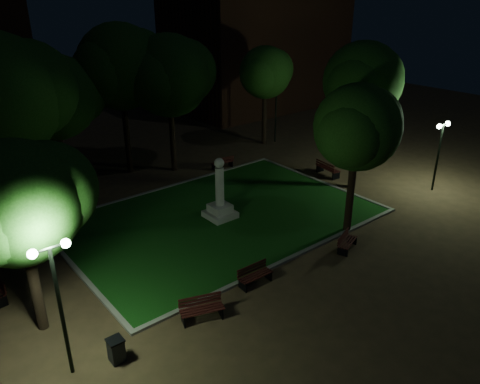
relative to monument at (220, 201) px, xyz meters
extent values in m
plane|color=#463421|center=(0.00, -2.00, -0.96)|extent=(80.00, 80.00, 0.00)
cube|color=#124511|center=(0.00, 0.00, -0.92)|extent=(15.00, 10.00, 0.08)
cube|color=slate|center=(0.00, -5.10, -0.90)|extent=(15.40, 0.20, 0.12)
cube|color=slate|center=(0.00, 5.10, -0.90)|extent=(15.40, 0.20, 0.12)
cube|color=slate|center=(-7.60, 0.00, -0.90)|extent=(0.20, 10.00, 0.12)
cube|color=slate|center=(7.60, 0.00, -0.90)|extent=(0.20, 10.00, 0.12)
cube|color=#A39F93|center=(0.00, 0.00, -0.73)|extent=(1.40, 1.40, 0.30)
cube|color=#A39F93|center=(0.00, 0.00, -0.38)|extent=(1.00, 1.00, 0.40)
cylinder|color=#A39F93|center=(0.00, 0.00, 0.82)|extent=(0.44, 0.44, 2.00)
sphere|color=#A39F93|center=(0.00, 0.00, 2.07)|extent=(0.50, 0.50, 0.50)
cube|color=#4F2B1A|center=(18.00, 18.00, 5.04)|extent=(16.00, 10.00, 12.00)
cylinder|color=black|center=(-9.85, -2.80, 0.84)|extent=(0.36, 0.36, 3.60)
sphere|color=#215216|center=(-9.85, -2.80, 3.85)|extent=(4.03, 4.03, 4.03)
sphere|color=#215216|center=(-8.84, -2.60, 3.95)|extent=(3.23, 3.23, 3.23)
cylinder|color=black|center=(-4.65, 8.81, 1.04)|extent=(0.36, 0.36, 4.00)
sphere|color=#215216|center=(-4.65, 8.81, 4.46)|extent=(4.74, 4.74, 4.74)
sphere|color=#215216|center=(-3.47, 9.01, 4.56)|extent=(3.79, 3.79, 3.79)
sphere|color=#215216|center=(-5.60, 8.51, 4.36)|extent=(3.56, 3.56, 3.56)
cylinder|color=black|center=(1.86, 7.40, 1.32)|extent=(0.36, 0.36, 4.56)
sphere|color=#215216|center=(1.86, 7.40, 5.09)|extent=(4.97, 4.97, 4.97)
sphere|color=#215216|center=(3.10, 7.60, 5.19)|extent=(3.97, 3.97, 3.97)
sphere|color=#215216|center=(0.86, 7.10, 4.99)|extent=(3.73, 3.73, 3.73)
cylinder|color=black|center=(10.14, 7.95, 1.13)|extent=(0.36, 0.36, 4.17)
sphere|color=#215216|center=(10.14, 7.95, 4.34)|extent=(3.75, 3.75, 3.75)
sphere|color=#215216|center=(11.07, 8.15, 4.44)|extent=(3.00, 3.00, 3.00)
sphere|color=#215216|center=(9.39, 7.65, 4.24)|extent=(2.81, 2.81, 2.81)
cylinder|color=black|center=(8.57, -1.65, 1.50)|extent=(0.36, 0.36, 4.91)
sphere|color=#215216|center=(8.57, -1.65, 5.26)|extent=(4.34, 4.34, 4.34)
sphere|color=#215216|center=(9.66, -1.45, 5.36)|extent=(3.47, 3.47, 3.47)
sphere|color=#215216|center=(7.70, -1.95, 5.16)|extent=(3.26, 3.26, 3.26)
cylinder|color=black|center=(3.99, -4.97, 1.05)|extent=(0.36, 0.36, 4.02)
sphere|color=#215216|center=(3.99, -4.97, 4.24)|extent=(3.94, 3.94, 3.94)
sphere|color=#215216|center=(4.98, -4.77, 4.34)|extent=(3.15, 3.15, 3.15)
sphere|color=#215216|center=(3.21, -5.27, 4.14)|extent=(2.95, 2.95, 2.95)
cylinder|color=black|center=(-8.27, 4.82, 1.52)|extent=(0.36, 0.36, 4.95)
sphere|color=#215216|center=(-6.89, 5.02, 5.75)|extent=(4.43, 4.43, 4.43)
cylinder|color=black|center=(-0.51, 8.92, 1.58)|extent=(0.36, 0.36, 5.08)
sphere|color=#215216|center=(-0.51, 8.92, 5.65)|extent=(5.09, 5.09, 5.09)
sphere|color=#215216|center=(0.76, 9.12, 5.75)|extent=(4.07, 4.07, 4.07)
sphere|color=#215216|center=(-1.53, 8.62, 5.55)|extent=(3.82, 3.82, 3.82)
cylinder|color=black|center=(-9.85, -5.47, 1.25)|extent=(0.12, 0.12, 4.41)
cylinder|color=black|center=(-9.85, -5.47, 3.45)|extent=(0.90, 0.08, 0.08)
sphere|color=#D8FFD8|center=(-10.30, -5.47, 3.45)|extent=(0.28, 0.28, 0.28)
sphere|color=#D8FFD8|center=(-9.40, -5.47, 3.45)|extent=(0.28, 0.28, 0.28)
cylinder|color=black|center=(11.84, -4.92, 1.00)|extent=(0.12, 0.12, 3.91)
cylinder|color=black|center=(11.84, -4.92, 2.95)|extent=(0.90, 0.08, 0.08)
sphere|color=#D8FFD8|center=(11.39, -4.92, 2.95)|extent=(0.28, 0.28, 0.28)
sphere|color=#D8FFD8|center=(12.29, -4.92, 2.95)|extent=(0.28, 0.28, 0.28)
cylinder|color=black|center=(11.08, 7.72, 1.30)|extent=(0.12, 0.12, 4.51)
cylinder|color=black|center=(11.08, 7.72, 3.55)|extent=(0.90, 0.08, 0.08)
sphere|color=#D8FFD8|center=(10.63, 7.72, 3.55)|extent=(0.28, 0.28, 0.28)
sphere|color=#D8FFD8|center=(11.53, 7.72, 3.55)|extent=(0.28, 0.28, 0.28)
cube|color=black|center=(-3.05, -5.52, -0.75)|extent=(0.07, 0.51, 0.40)
cube|color=black|center=(-1.76, -5.55, -0.75)|extent=(0.07, 0.51, 0.40)
cube|color=#3A1310|center=(-2.41, -5.74, -0.54)|extent=(1.47, 0.12, 0.04)
cube|color=#3A1310|center=(-2.41, -5.61, -0.54)|extent=(1.47, 0.12, 0.04)
cube|color=#3A1310|center=(-2.40, -5.48, -0.54)|extent=(1.47, 0.12, 0.04)
cube|color=#3A1310|center=(-2.40, -5.35, -0.54)|extent=(1.47, 0.12, 0.04)
cube|color=#3A1310|center=(-2.40, -5.30, -0.45)|extent=(1.47, 0.09, 0.09)
cube|color=#3A1310|center=(-2.40, -5.30, -0.32)|extent=(1.47, 0.09, 0.09)
cube|color=#3A1310|center=(-2.40, -5.30, -0.20)|extent=(1.47, 0.09, 0.09)
cube|color=black|center=(2.01, -6.32, -0.76)|extent=(0.21, 0.47, 0.38)
cube|color=black|center=(3.16, -5.91, -0.76)|extent=(0.21, 0.47, 0.38)
cube|color=#3A1310|center=(2.66, -6.30, -0.56)|extent=(1.34, 0.55, 0.03)
cube|color=#3A1310|center=(2.61, -6.18, -0.56)|extent=(1.34, 0.55, 0.03)
cube|color=#3A1310|center=(2.57, -6.07, -0.56)|extent=(1.34, 0.55, 0.03)
cube|color=#3A1310|center=(2.53, -5.95, -0.56)|extent=(1.34, 0.55, 0.03)
cube|color=#3A1310|center=(2.51, -5.90, -0.48)|extent=(1.33, 0.53, 0.08)
cube|color=#3A1310|center=(2.51, -5.90, -0.35)|extent=(1.33, 0.53, 0.08)
cube|color=#3A1310|center=(2.51, -5.90, -0.23)|extent=(1.33, 0.53, 0.08)
cube|color=black|center=(-5.95, -5.75, -0.74)|extent=(0.24, 0.53, 0.43)
cube|color=black|center=(-4.66, -6.21, -0.74)|extent=(0.24, 0.53, 0.43)
cube|color=#3A1310|center=(-5.38, -6.18, -0.51)|extent=(1.51, 0.61, 0.04)
cube|color=#3A1310|center=(-5.33, -6.05, -0.51)|extent=(1.51, 0.61, 0.04)
cube|color=#3A1310|center=(-5.28, -5.92, -0.51)|extent=(1.51, 0.61, 0.04)
cube|color=#3A1310|center=(-5.24, -5.79, -0.51)|extent=(1.51, 0.61, 0.04)
cube|color=#3A1310|center=(-5.22, -5.74, -0.42)|extent=(1.50, 0.58, 0.09)
cube|color=#3A1310|center=(-5.22, -5.74, -0.28)|extent=(1.50, 0.58, 0.09)
cube|color=#3A1310|center=(-5.22, -5.74, -0.14)|extent=(1.50, 0.58, 0.09)
cube|color=black|center=(8.74, -0.27, -0.72)|extent=(0.59, 0.14, 0.47)
cube|color=black|center=(8.94, 1.20, -0.72)|extent=(0.59, 0.14, 0.47)
cube|color=#3A1310|center=(9.08, 0.44, -0.48)|extent=(0.32, 1.70, 0.04)
cube|color=#3A1310|center=(8.93, 0.46, -0.48)|extent=(0.32, 1.70, 0.04)
cube|color=#3A1310|center=(8.78, 0.48, -0.48)|extent=(0.32, 1.70, 0.04)
cube|color=#3A1310|center=(8.63, 0.50, -0.48)|extent=(0.32, 1.70, 0.04)
cube|color=#3A1310|center=(8.57, 0.51, -0.37)|extent=(0.29, 1.69, 0.10)
cube|color=#3A1310|center=(8.57, 0.51, -0.22)|extent=(0.29, 1.69, 0.10)
cube|color=#3A1310|center=(8.57, 0.51, -0.08)|extent=(0.29, 1.69, 0.10)
cube|color=black|center=(5.12, 5.65, -0.76)|extent=(0.10, 0.51, 0.40)
cube|color=black|center=(3.85, 5.77, -0.76)|extent=(0.10, 0.51, 0.40)
cube|color=#3A1310|center=(4.50, 5.91, -0.54)|extent=(1.47, 0.21, 0.04)
cube|color=#3A1310|center=(4.49, 5.78, -0.54)|extent=(1.47, 0.21, 0.04)
cube|color=#3A1310|center=(4.48, 5.66, -0.54)|extent=(1.47, 0.21, 0.04)
cube|color=#3A1310|center=(4.47, 5.53, -0.54)|extent=(1.47, 0.21, 0.04)
cube|color=#3A1310|center=(4.46, 5.47, -0.45)|extent=(1.46, 0.18, 0.09)
cube|color=#3A1310|center=(4.46, 5.47, -0.33)|extent=(1.46, 0.18, 0.09)
cube|color=#3A1310|center=(4.46, 5.47, -0.20)|extent=(1.46, 0.18, 0.09)
cube|color=black|center=(-8.55, -5.91, -0.56)|extent=(0.44, 0.44, 0.79)
cube|color=black|center=(-8.55, -5.91, -0.14)|extent=(0.49, 0.49, 0.05)
camera|label=1|loc=(-12.78, -17.28, 9.98)|focal=35.00mm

